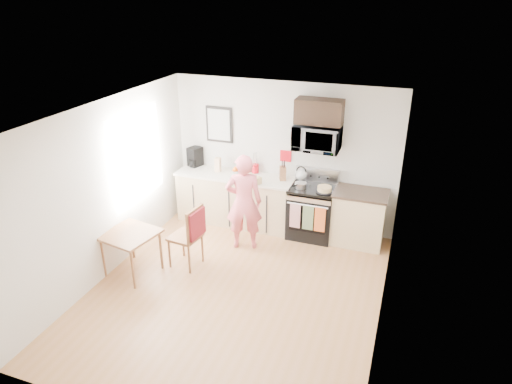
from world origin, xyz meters
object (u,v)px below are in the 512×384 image
(range, at_px, (312,213))
(dining_table, at_px, (130,238))
(chair, at_px, (192,229))
(cake, at_px, (324,189))
(microwave, at_px, (317,138))
(person, at_px, (244,202))

(range, bearing_deg, dining_table, -138.21)
(chair, relative_size, cake, 3.63)
(range, distance_m, dining_table, 3.06)
(cake, bearing_deg, range, 148.26)
(microwave, bearing_deg, range, -89.94)
(range, relative_size, dining_table, 1.56)
(microwave, bearing_deg, chair, -131.10)
(range, relative_size, cake, 4.11)
(person, bearing_deg, dining_table, 25.40)
(person, height_order, chair, person)
(dining_table, bearing_deg, person, 44.48)
(cake, bearing_deg, chair, -139.45)
(range, distance_m, person, 1.28)
(microwave, height_order, chair, microwave)
(range, xyz_separation_m, microwave, (-0.00, 0.10, 1.32))
(microwave, height_order, person, microwave)
(chair, bearing_deg, dining_table, -143.77)
(person, distance_m, chair, 1.00)
(range, xyz_separation_m, cake, (0.22, -0.14, 0.53))
(cake, bearing_deg, person, -152.76)
(cake, bearing_deg, dining_table, -142.75)
(microwave, relative_size, chair, 0.74)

